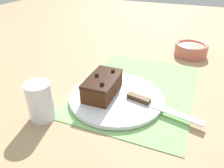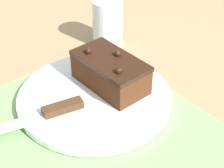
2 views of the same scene
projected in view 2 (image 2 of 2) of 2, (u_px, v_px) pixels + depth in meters
name	position (u px, v px, depth m)	size (l,w,h in m)	color
ground_plane	(106.00, 138.00, 0.59)	(3.00, 3.00, 0.00)	#9E7F5B
placemat_woven	(106.00, 137.00, 0.59)	(0.46, 0.34, 0.00)	#7AB266
cake_plate	(95.00, 98.00, 0.66)	(0.27, 0.27, 0.01)	white
chocolate_cake	(110.00, 72.00, 0.67)	(0.14, 0.08, 0.07)	#472614
serving_knife	(42.00, 115.00, 0.61)	(0.07, 0.21, 0.01)	#472D19
drinking_glass	(108.00, 23.00, 0.80)	(0.06, 0.06, 0.10)	white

